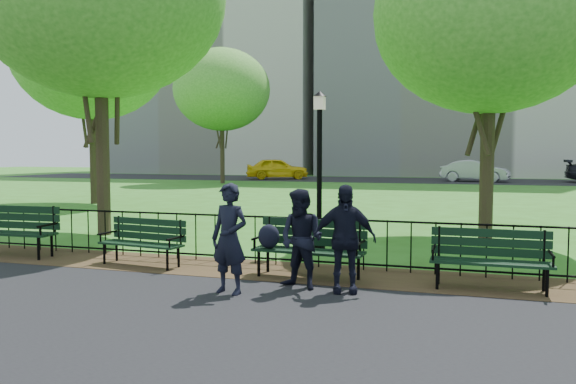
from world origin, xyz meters
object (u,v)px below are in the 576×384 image
(park_bench_main, at_px, (296,240))
(person_mid, at_px, (302,239))
(tree_far_w, at_px, (222,90))
(park_bench_left_b, at_px, (13,225))
(person_right, at_px, (344,239))
(tree_mid_w, at_px, (91,53))
(person_left, at_px, (229,238))
(park_bench_left_a, at_px, (144,237))
(tree_near_e, at_px, (491,14))
(park_bench_right_a, at_px, (490,253))
(sedan_silver, at_px, (475,171))
(taxi, at_px, (277,169))
(lamppost, at_px, (319,164))

(park_bench_main, bearing_deg, person_mid, -63.33)
(park_bench_main, distance_m, tree_far_w, 29.42)
(park_bench_left_b, bearing_deg, person_right, -10.43)
(tree_mid_w, bearing_deg, person_left, -47.11)
(park_bench_left_a, bearing_deg, tree_near_e, 48.53)
(tree_far_w, bearing_deg, park_bench_left_a, -68.99)
(park_bench_main, height_order, person_mid, person_mid)
(person_left, bearing_deg, person_mid, 44.42)
(park_bench_right_a, relative_size, person_mid, 1.16)
(tree_mid_w, height_order, person_right, tree_mid_w)
(tree_near_e, distance_m, person_mid, 8.08)
(person_mid, height_order, person_right, person_right)
(park_bench_left_a, relative_size, tree_far_w, 0.19)
(park_bench_left_b, xyz_separation_m, tree_mid_w, (-5.70, 10.33, 5.36))
(park_bench_left_a, height_order, tree_mid_w, tree_mid_w)
(park_bench_left_a, distance_m, person_right, 3.96)
(person_mid, bearing_deg, park_bench_left_b, -170.92)
(park_bench_left_a, xyz_separation_m, sedan_silver, (6.33, 32.86, 0.25))
(person_left, bearing_deg, park_bench_left_a, 159.75)
(tree_far_w, bearing_deg, park_bench_left_b, -74.95)
(tree_far_w, distance_m, person_left, 30.29)
(park_bench_left_b, height_order, tree_near_e, tree_near_e)
(park_bench_left_a, bearing_deg, taxi, 111.78)
(sedan_silver, bearing_deg, tree_mid_w, 156.42)
(park_bench_left_a, distance_m, tree_far_w, 28.18)
(park_bench_main, relative_size, tree_near_e, 0.25)
(park_bench_main, distance_m, person_mid, 0.80)
(lamppost, bearing_deg, tree_near_e, 37.79)
(person_left, distance_m, sedan_silver, 34.53)
(tree_near_e, distance_m, taxi, 30.99)
(tree_near_e, xyz_separation_m, taxi, (-14.26, 27.16, -4.42))
(park_bench_left_b, relative_size, taxi, 0.40)
(sedan_silver, bearing_deg, tree_near_e, -170.49)
(park_bench_right_a, xyz_separation_m, taxi, (-14.13, 32.45, 0.27))
(lamppost, height_order, person_mid, lamppost)
(sedan_silver, bearing_deg, person_right, -174.05)
(person_right, xyz_separation_m, sedan_silver, (2.48, 33.74, -0.02))
(taxi, bearing_deg, park_bench_right_a, 179.12)
(tree_mid_w, height_order, sedan_silver, tree_mid_w)
(park_bench_left_b, height_order, person_right, person_right)
(tree_mid_w, bearing_deg, park_bench_right_a, -35.58)
(lamppost, xyz_separation_m, person_right, (1.24, -3.47, -1.01))
(tree_near_e, distance_m, tree_far_w, 25.99)
(taxi, bearing_deg, sedan_silver, -112.60)
(park_bench_right_a, xyz_separation_m, tree_near_e, (0.13, 5.29, 4.69))
(tree_near_e, xyz_separation_m, tree_far_w, (-15.92, 20.52, 0.98))
(lamppost, distance_m, taxi, 31.73)
(taxi, bearing_deg, person_mid, 174.57)
(lamppost, distance_m, tree_near_e, 5.52)
(person_right, relative_size, taxi, 0.33)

